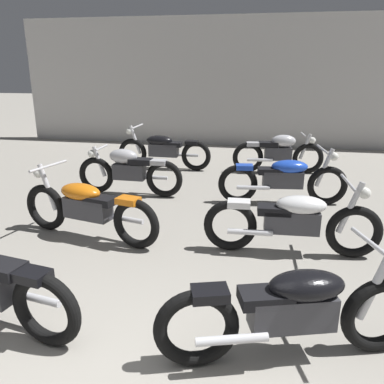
% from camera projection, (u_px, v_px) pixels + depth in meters
% --- Properties ---
extents(back_wall, '(12.65, 0.24, 3.60)m').
position_uv_depth(back_wall, '(233.00, 83.00, 11.29)').
color(back_wall, '#BCBAB7').
rests_on(back_wall, ground).
extents(motorcycle_left_row_1, '(2.14, 0.79, 0.97)m').
position_uv_depth(motorcycle_left_row_1, '(87.00, 207.00, 5.27)').
color(motorcycle_left_row_1, black).
rests_on(motorcycle_left_row_1, ground).
extents(motorcycle_left_row_2, '(1.97, 0.48, 0.88)m').
position_uv_depth(motorcycle_left_row_2, '(129.00, 170.00, 7.09)').
color(motorcycle_left_row_2, black).
rests_on(motorcycle_left_row_2, ground).
extents(motorcycle_left_row_3, '(2.17, 0.68, 0.97)m').
position_uv_depth(motorcycle_left_row_3, '(163.00, 149.00, 8.91)').
color(motorcycle_left_row_3, black).
rests_on(motorcycle_left_row_3, ground).
extents(motorcycle_right_row_0, '(2.11, 0.89, 0.97)m').
position_uv_depth(motorcycle_right_row_0, '(294.00, 309.00, 3.06)').
color(motorcycle_right_row_0, black).
rests_on(motorcycle_right_row_0, ground).
extents(motorcycle_right_row_1, '(2.17, 0.68, 0.97)m').
position_uv_depth(motorcycle_right_row_1, '(293.00, 220.00, 4.82)').
color(motorcycle_right_row_1, black).
rests_on(motorcycle_right_row_1, ground).
extents(motorcycle_right_row_2, '(2.17, 0.68, 0.97)m').
position_uv_depth(motorcycle_right_row_2, '(284.00, 178.00, 6.62)').
color(motorcycle_right_row_2, black).
rests_on(motorcycle_right_row_2, ground).
extents(motorcycle_right_row_3, '(1.97, 0.54, 0.88)m').
position_uv_depth(motorcycle_right_row_3, '(279.00, 152.00, 8.56)').
color(motorcycle_right_row_3, black).
rests_on(motorcycle_right_row_3, ground).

